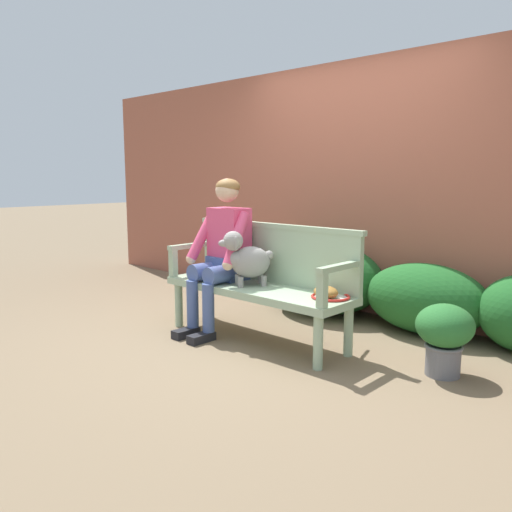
% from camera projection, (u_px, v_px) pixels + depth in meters
% --- Properties ---
extents(ground_plane, '(40.00, 40.00, 0.00)m').
position_uv_depth(ground_plane, '(256.00, 340.00, 4.32)').
color(ground_plane, '#7A664C').
extents(brick_garden_fence, '(8.00, 0.30, 2.46)m').
position_uv_depth(brick_garden_fence, '(360.00, 188.00, 5.24)').
color(brick_garden_fence, '#9E5642').
rests_on(brick_garden_fence, ground).
extents(hedge_bush_far_left, '(1.18, 0.91, 0.69)m').
position_uv_depth(hedge_bush_far_left, '(326.00, 278.00, 5.15)').
color(hedge_bush_far_left, '#194C1E').
rests_on(hedge_bush_far_left, ground).
extents(hedge_bush_mid_left, '(1.09, 0.68, 0.61)m').
position_uv_depth(hedge_bush_mid_left, '(425.00, 299.00, 4.47)').
color(hedge_bush_mid_left, '#1E5B23').
rests_on(hedge_bush_mid_left, ground).
extents(garden_bench, '(1.71, 0.50, 0.45)m').
position_uv_depth(garden_bench, '(256.00, 293.00, 4.26)').
color(garden_bench, '#9EB793').
rests_on(garden_bench, ground).
extents(bench_backrest, '(1.75, 0.06, 0.50)m').
position_uv_depth(bench_backrest, '(274.00, 253.00, 4.37)').
color(bench_backrest, '#9EB793').
rests_on(bench_backrest, garden_bench).
extents(bench_armrest_left_end, '(0.06, 0.50, 0.28)m').
position_uv_depth(bench_armrest_left_end, '(184.00, 253.00, 4.71)').
color(bench_armrest_left_end, '#9EB793').
rests_on(bench_armrest_left_end, garden_bench).
extents(bench_armrest_right_end, '(0.06, 0.50, 0.28)m').
position_uv_depth(bench_armrest_right_end, '(333.00, 277.00, 3.61)').
color(bench_armrest_right_end, '#9EB793').
rests_on(bench_armrest_right_end, garden_bench).
extents(person_seated, '(0.56, 0.65, 1.32)m').
position_uv_depth(person_seated, '(222.00, 249.00, 4.46)').
color(person_seated, black).
rests_on(person_seated, ground).
extents(dog_on_bench, '(0.36, 0.43, 0.45)m').
position_uv_depth(dog_on_bench, '(246.00, 258.00, 4.24)').
color(dog_on_bench, gray).
rests_on(dog_on_bench, garden_bench).
extents(tennis_racket, '(0.36, 0.58, 0.03)m').
position_uv_depth(tennis_racket, '(332.00, 296.00, 3.87)').
color(tennis_racket, red).
rests_on(tennis_racket, garden_bench).
extents(baseball_glove, '(0.28, 0.26, 0.09)m').
position_uv_depth(baseball_glove, '(326.00, 292.00, 3.83)').
color(baseball_glove, '#9E6B2D').
rests_on(baseball_glove, garden_bench).
extents(potted_plant, '(0.39, 0.39, 0.50)m').
position_uv_depth(potted_plant, '(445.00, 333.00, 3.51)').
color(potted_plant, slate).
rests_on(potted_plant, ground).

